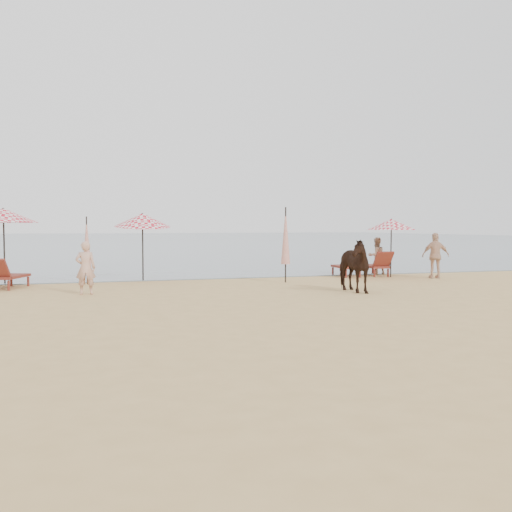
{
  "coord_description": "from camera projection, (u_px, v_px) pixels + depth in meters",
  "views": [
    {
      "loc": [
        -4.75,
        -10.23,
        1.94
      ],
      "look_at": [
        0.0,
        5.0,
        1.1
      ],
      "focal_mm": 40.0,
      "sensor_mm": 36.0,
      "label": 1
    }
  ],
  "objects": [
    {
      "name": "umbrella_closed_right",
      "position": [
        286.0,
        236.0,
        19.55
      ],
      "size": [
        0.32,
        0.32,
        2.59
      ],
      "rotation": [
        0.0,
        0.0,
        -0.43
      ],
      "color": "black",
      "rests_on": "ground"
    },
    {
      "name": "beachgoer_right_a",
      "position": [
        376.0,
        256.0,
        22.84
      ],
      "size": [
        0.75,
        0.6,
        1.49
      ],
      "primitive_type": "imported",
      "rotation": [
        0.0,
        0.0,
        3.2
      ],
      "color": "tan",
      "rests_on": "ground"
    },
    {
      "name": "umbrella_open_left_b",
      "position": [
        142.0,
        220.0,
        20.04
      ],
      "size": [
        1.95,
        1.99,
        2.49
      ],
      "rotation": [
        0.0,
        0.0,
        0.43
      ],
      "color": "black",
      "rests_on": "ground"
    },
    {
      "name": "ground",
      "position": [
        331.0,
        324.0,
        11.27
      ],
      "size": [
        120.0,
        120.0,
        0.0
      ],
      "primitive_type": "plane",
      "color": "tan",
      "rests_on": "ground"
    },
    {
      "name": "lounger_cluster_right",
      "position": [
        363.0,
        265.0,
        21.9
      ],
      "size": [
        1.94,
        1.87,
        0.66
      ],
      "rotation": [
        0.0,
        0.0,
        -0.05
      ],
      "color": "maroon",
      "rests_on": "ground"
    },
    {
      "name": "beachgoer_right_b",
      "position": [
        436.0,
        256.0,
        21.14
      ],
      "size": [
        1.07,
        0.71,
        1.69
      ],
      "primitive_type": "imported",
      "rotation": [
        0.0,
        0.0,
        2.82
      ],
      "color": "tan",
      "rests_on": "ground"
    },
    {
      "name": "beachgoer_left",
      "position": [
        86.0,
        268.0,
        16.1
      ],
      "size": [
        0.58,
        0.4,
        1.51
      ],
      "primitive_type": "imported",
      "rotation": [
        0.0,
        0.0,
        3.06
      ],
      "color": "tan",
      "rests_on": "ground"
    },
    {
      "name": "umbrella_open_left_a",
      "position": [
        3.0,
        216.0,
        19.07
      ],
      "size": [
        2.24,
        2.24,
        2.55
      ],
      "rotation": [
        0.0,
        0.0,
        0.28
      ],
      "color": "black",
      "rests_on": "ground"
    },
    {
      "name": "umbrella_open_right",
      "position": [
        391.0,
        224.0,
        21.56
      ],
      "size": [
        1.82,
        1.82,
        2.22
      ],
      "rotation": [
        0.0,
        0.0,
        0.01
      ],
      "color": "black",
      "rests_on": "ground"
    },
    {
      "name": "sea",
      "position": [
        111.0,
        239.0,
        87.54
      ],
      "size": [
        160.0,
        140.0,
        0.06
      ],
      "primitive_type": "cube",
      "color": "#51606B",
      "rests_on": "ground"
    },
    {
      "name": "umbrella_closed_left",
      "position": [
        87.0,
        243.0,
        18.97
      ],
      "size": [
        0.27,
        0.27,
        2.26
      ],
      "rotation": [
        0.0,
        0.0,
        0.05
      ],
      "color": "black",
      "rests_on": "ground"
    },
    {
      "name": "cow",
      "position": [
        350.0,
        265.0,
        16.78
      ],
      "size": [
        0.93,
        1.89,
        1.57
      ],
      "primitive_type": "imported",
      "rotation": [
        0.0,
        0.0,
        0.04
      ],
      "color": "black",
      "rests_on": "ground"
    }
  ]
}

